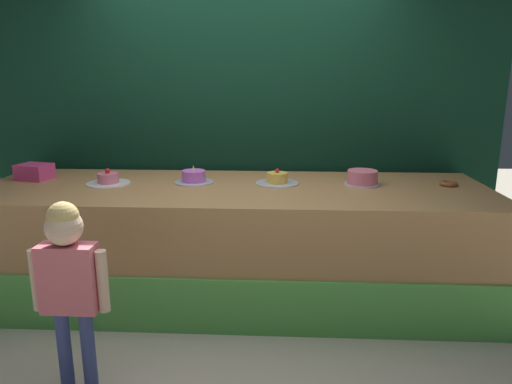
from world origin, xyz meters
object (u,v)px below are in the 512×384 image
cake_far_left (108,180)px  cake_center_left (194,177)px  pink_box (35,172)px  donut (449,184)px  cake_center_right (277,179)px  cake_far_right (362,178)px  child_figure (69,272)px

cake_far_left → cake_center_left: size_ratio=1.10×
pink_box → donut: bearing=-1.0°
donut → cake_center_right: cake_center_right is taller
pink_box → donut: size_ratio=1.84×
donut → cake_far_right: bearing=180.0°
child_figure → cake_far_right: child_figure is taller
child_figure → pink_box: 1.66m
cake_center_right → cake_far_right: 0.65m
donut → cake_far_left: bearing=-178.3°
cake_far_left → cake_far_right: (1.95, 0.08, 0.02)m
child_figure → cake_center_right: size_ratio=3.25×
donut → cake_center_right: 1.30m
cake_center_right → pink_box: bearing=178.2°
cake_center_left → cake_far_right: 1.30m
donut → cake_far_left: size_ratio=0.40×
donut → cake_center_left: bearing=179.8°
pink_box → cake_center_right: size_ratio=0.75×
cake_far_left → cake_center_left: 0.65m
donut → cake_far_right: (-0.65, 0.00, 0.04)m
child_figure → cake_far_right: bearing=37.7°
pink_box → cake_center_left: cake_center_left is taller
cake_center_left → cake_center_right: bearing=-0.6°
cake_center_left → cake_center_right: 0.65m
cake_far_left → cake_center_right: 1.30m
child_figure → cake_far_right: size_ratio=3.96×
pink_box → cake_far_right: 2.59m
child_figure → donut: (2.36, 1.33, 0.20)m
donut → cake_far_left: cake_far_left is taller
child_figure → cake_center_left: bearing=72.5°
donut → cake_far_right: cake_far_right is taller
cake_far_right → child_figure: bearing=-142.3°
child_figure → cake_center_left: (0.42, 1.33, 0.22)m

